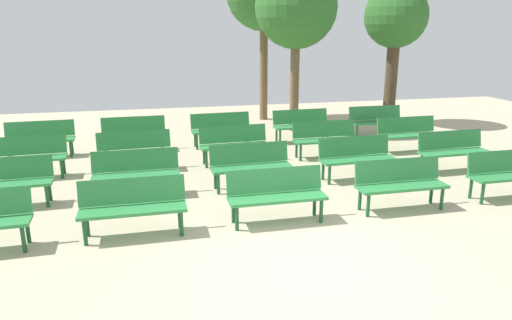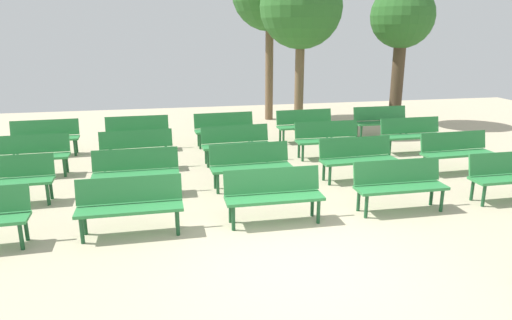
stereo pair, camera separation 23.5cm
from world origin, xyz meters
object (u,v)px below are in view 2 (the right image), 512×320
Objects in this scene: bench_r0_c3 at (399,182)px; tree_1 at (402,19)px; bench_r2_c0 at (30,153)px; bench_r3_c3 at (305,124)px; bench_r2_c1 at (137,148)px; bench_r0_c4 at (511,173)px; bench_r1_c2 at (250,163)px; bench_r3_c1 at (137,131)px; bench_r3_c0 at (45,136)px; bench_r3_c2 at (225,127)px; bench_r0_c1 at (130,202)px; bench_r1_c3 at (357,156)px; bench_r2_c3 at (328,137)px; bench_r1_c0 at (6,177)px; bench_r0_c2 at (273,192)px; bench_r2_c4 at (412,133)px; bench_r1_c1 at (136,169)px; bench_r1_c4 at (456,150)px; bench_r2_c2 at (236,142)px; tree_2 at (301,8)px.

bench_r0_c3 is 0.36× the size of tree_1.
bench_r2_c0 and bench_r3_c3 have the same top height.
bench_r0_c4 is at bearing -28.61° from bench_r2_c1.
bench_r1_c2 and bench_r2_c1 have the same top height.
bench_r3_c1 is at bearing 121.36° from bench_r1_c2.
bench_r3_c0 is at bearing 150.91° from bench_r0_c4.
bench_r1_c2 and bench_r3_c1 have the same top height.
bench_r3_c0 and bench_r3_c2 have the same top height.
bench_r3_c1 is at bearing 90.60° from bench_r0_c1.
bench_r0_c3 is 1.00× the size of bench_r3_c1.
bench_r0_c4 is at bearing -39.10° from bench_r1_c3.
bench_r0_c4 is at bearing -50.83° from bench_r3_c2.
bench_r2_c3 is at bearing 36.50° from bench_r1_c2.
bench_r1_c0 is 7.59m from bench_r3_c3.
bench_r1_c2 and bench_r2_c3 have the same top height.
bench_r3_c0 is 10.92m from tree_1.
bench_r0_c2 and bench_r1_c3 have the same top height.
bench_r2_c1 is (2.21, 0.02, 0.00)m from bench_r2_c0.
bench_r2_c4 is 4.86m from bench_r3_c2.
bench_r3_c2 is (2.28, 0.04, 0.00)m from bench_r3_c1.
bench_r2_c0 is at bearing -178.83° from bench_r2_c3.
tree_1 reaches higher than bench_r2_c0.
bench_r1_c1 is (2.26, 0.04, 0.00)m from bench_r1_c0.
bench_r2_c1 is 1.00× the size of bench_r3_c0.
tree_1 reaches higher than bench_r1_c2.
bench_r1_c1 and bench_r2_c0 have the same top height.
bench_r1_c4 is 1.73m from bench_r2_c4.
bench_r2_c2 is (-4.63, 1.66, 0.00)m from bench_r1_c4.
bench_r0_c4 is 0.99× the size of bench_r2_c0.
bench_r1_c1 and bench_r2_c2 have the same top height.
tree_1 is at bearing 39.76° from bench_r1_c2.
bench_r1_c3 is (-2.29, 1.69, 0.00)m from bench_r0_c4.
bench_r2_c0 is at bearing -166.62° from bench_r3_c3.
bench_r1_c0 and bench_r3_c1 have the same top height.
bench_r2_c1 and bench_r3_c2 have the same top height.
bench_r0_c4 is 8.57m from bench_r3_c1.
bench_r2_c1 is at bearing -0.96° from bench_r2_c0.
bench_r2_c3 and bench_r3_c1 have the same top height.
bench_r2_c1 is at bearing -39.17° from bench_r3_c0.
tree_1 is at bearing 43.80° from bench_r2_c3.
bench_r0_c2 is 7.78m from tree_2.
bench_r1_c0 is at bearing -152.71° from tree_1.
bench_r0_c4 and bench_r3_c1 have the same top height.
bench_r2_c0 is at bearing -160.71° from tree_1.
bench_r1_c3 is 2.87m from bench_r2_c2.
bench_r2_c4 is (-0.05, 3.48, 0.00)m from bench_r0_c4.
bench_r0_c1 is at bearing -92.07° from bench_r2_c1.
bench_r2_c4 is at bearing 91.15° from bench_r1_c4.
bench_r1_c4 and bench_r3_c1 have the same top height.
bench_r3_c3 is (4.44, 3.54, 0.00)m from bench_r1_c1.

